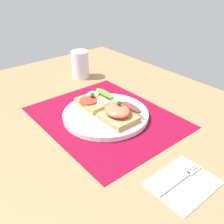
% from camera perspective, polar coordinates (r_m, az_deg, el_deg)
% --- Properties ---
extents(ground_plane, '(1.20, 0.90, 0.03)m').
position_cam_1_polar(ground_plane, '(0.80, -1.38, -2.22)').
color(ground_plane, '#A06D48').
extents(placemat, '(0.44, 0.35, 0.00)m').
position_cam_1_polar(placemat, '(0.79, -1.39, -1.14)').
color(placemat, maroon).
rests_on(placemat, ground_plane).
extents(plate, '(0.26, 0.26, 0.02)m').
position_cam_1_polar(plate, '(0.78, -1.40, -0.57)').
color(plate, white).
rests_on(plate, placemat).
extents(sandwich_egg_tomato, '(0.10, 0.10, 0.04)m').
position_cam_1_polar(sandwich_egg_tomato, '(0.81, -3.71, 2.51)').
color(sandwich_egg_tomato, '#AF894B').
rests_on(sandwich_egg_tomato, plate).
extents(sandwich_salmon, '(0.10, 0.10, 0.06)m').
position_cam_1_polar(sandwich_salmon, '(0.73, 1.62, -0.30)').
color(sandwich_salmon, '#AF8152').
rests_on(sandwich_salmon, plate).
extents(napkin, '(0.11, 0.14, 0.01)m').
position_cam_1_polar(napkin, '(0.59, 15.49, -14.86)').
color(napkin, white).
rests_on(napkin, ground_plane).
extents(fork, '(0.02, 0.14, 0.00)m').
position_cam_1_polar(fork, '(0.59, 15.08, -14.03)').
color(fork, '#B7B7BC').
rests_on(fork, napkin).
extents(drinking_glass, '(0.07, 0.07, 0.11)m').
position_cam_1_polar(drinking_glass, '(1.06, -7.03, 10.39)').
color(drinking_glass, silver).
rests_on(drinking_glass, ground_plane).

